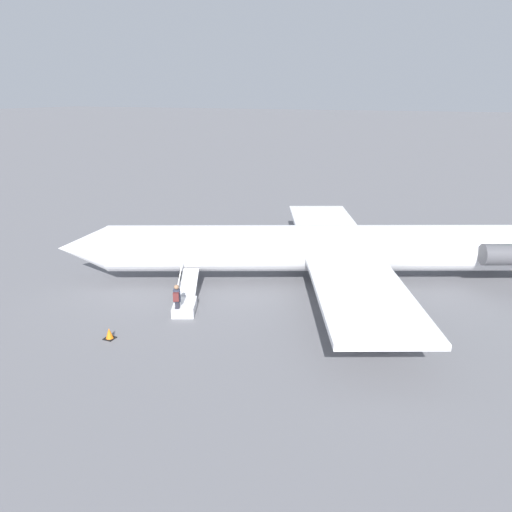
# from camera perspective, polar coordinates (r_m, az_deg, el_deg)

# --- Properties ---
(ground_plane) EXTENTS (600.00, 600.00, 0.00)m
(ground_plane) POSITION_cam_1_polar(r_m,az_deg,el_deg) (29.97, 7.04, -2.88)
(ground_plane) COLOR slate
(airplane_main) EXTENTS (29.26, 22.96, 7.03)m
(airplane_main) POSITION_cam_1_polar(r_m,az_deg,el_deg) (29.43, 9.07, 0.96)
(airplane_main) COLOR white
(airplane_main) RESTS_ON ground
(boarding_stairs) EXTENTS (2.59, 4.07, 1.73)m
(boarding_stairs) POSITION_cam_1_polar(r_m,az_deg,el_deg) (26.23, -8.06, -5.18)
(boarding_stairs) COLOR silver
(boarding_stairs) RESTS_ON ground
(passenger) EXTENTS (0.46, 0.57, 1.74)m
(passenger) POSITION_cam_1_polar(r_m,az_deg,el_deg) (25.01, -9.02, -4.87)
(passenger) COLOR #23232D
(passenger) RESTS_ON ground
(traffic_cone_near_stairs) EXTENTS (0.48, 0.48, 0.52)m
(traffic_cone_near_stairs) POSITION_cam_1_polar(r_m,az_deg,el_deg) (23.94, -16.41, -8.53)
(traffic_cone_near_stairs) COLOR black
(traffic_cone_near_stairs) RESTS_ON ground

